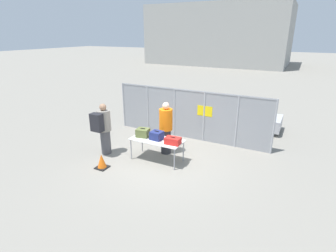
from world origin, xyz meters
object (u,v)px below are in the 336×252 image
traveler_hooded (103,127)px  security_worker_near (166,127)px  suitcase_navy (157,135)px  inspection_table (157,141)px  suitcase_olive (143,133)px  utility_trailer (248,120)px  traffic_cone (102,162)px  suitcase_red (173,141)px

traveler_hooded → security_worker_near: security_worker_near is taller
suitcase_navy → traveler_hooded: 1.92m
suitcase_navy → security_worker_near: bearing=89.8°
inspection_table → traveler_hooded: (-1.88, -0.43, 0.31)m
suitcase_olive → utility_trailer: suitcase_olive is taller
suitcase_olive → security_worker_near: 0.84m
suitcase_navy → utility_trailer: size_ratio=0.11×
security_worker_near → utility_trailer: size_ratio=0.53×
traveler_hooded → utility_trailer: bearing=65.6°
security_worker_near → traffic_cone: security_worker_near is taller
suitcase_olive → suitcase_red: (1.18, -0.09, -0.03)m
suitcase_navy → suitcase_red: size_ratio=0.80×
security_worker_near → utility_trailer: 4.52m
suitcase_red → traffic_cone: (-1.91, -1.20, -0.64)m
inspection_table → suitcase_olive: size_ratio=3.77×
traveler_hooded → utility_trailer: (3.93, 5.06, -0.62)m
utility_trailer → suitcase_navy: bearing=-114.1°
inspection_table → utility_trailer: inspection_table is taller
suitcase_olive → traveler_hooded: size_ratio=0.25×
utility_trailer → traffic_cone: size_ratio=7.37×
traffic_cone → security_worker_near: bearing=56.5°
traveler_hooded → security_worker_near: 2.16m
suitcase_navy → suitcase_red: bearing=-8.0°
suitcase_olive → utility_trailer: size_ratio=0.13×
utility_trailer → traveler_hooded: bearing=-127.8°
inspection_table → suitcase_red: (0.63, -0.08, 0.16)m
suitcase_olive → security_worker_near: (0.54, 0.64, 0.07)m
suitcase_olive → traveler_hooded: 1.40m
traveler_hooded → security_worker_near: size_ratio=0.98×
inspection_table → suitcase_red: suitcase_red is taller
suitcase_navy → traveler_hooded: (-1.87, -0.44, 0.11)m
inspection_table → suitcase_olive: bearing=178.6°
suitcase_navy → utility_trailer: bearing=65.9°
suitcase_navy → suitcase_olive: bearing=179.8°
suitcase_navy → suitcase_red: 0.64m
inspection_table → suitcase_navy: (-0.01, 0.01, 0.19)m
inspection_table → traffic_cone: (-1.29, -1.28, -0.48)m
utility_trailer → suitcase_olive: bearing=-119.4°
suitcase_navy → traffic_cone: bearing=-134.6°
traveler_hooded → traffic_cone: (0.59, -0.85, -0.79)m
suitcase_red → utility_trailer: size_ratio=0.14×
inspection_table → utility_trailer: size_ratio=0.50×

